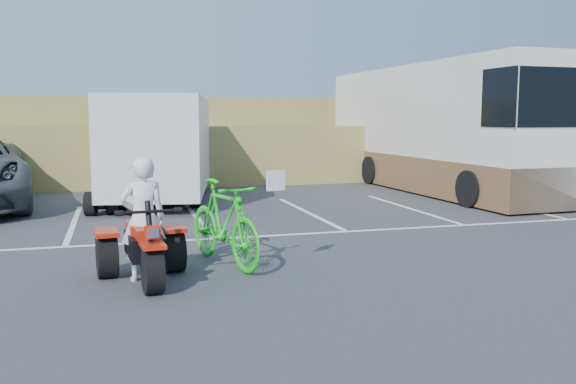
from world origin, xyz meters
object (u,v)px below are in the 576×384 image
object	(u,v)px
quad_atv_green	(117,212)
quad_atv_blue	(129,210)
green_dirt_bike	(224,223)
rider	(143,219)
red_trike_atv	(146,282)
rv_motorhome	(438,138)
cargo_trailer	(161,145)

from	to	relation	value
quad_atv_green	quad_atv_blue	bearing A→B (deg)	49.56
green_dirt_bike	rider	bearing A→B (deg)	-172.55
red_trike_atv	quad_atv_green	world-z (taller)	red_trike_atv
red_trike_atv	rv_motorhome	world-z (taller)	rv_motorhome
rider	green_dirt_bike	xyz separation A→B (m)	(1.25, 0.57, -0.21)
rider	cargo_trailer	size ratio (longest dim) A/B	0.27
green_dirt_bike	quad_atv_green	world-z (taller)	green_dirt_bike
green_dirt_bike	quad_atv_blue	xyz separation A→B (m)	(-1.32, 6.34, -0.67)
red_trike_atv	rv_motorhome	distance (m)	13.16
rv_motorhome	quad_atv_green	distance (m)	10.30
red_trike_atv	green_dirt_bike	size ratio (longest dim) A/B	0.77
cargo_trailer	rider	bearing A→B (deg)	-85.19
cargo_trailer	rv_motorhome	xyz separation A→B (m)	(8.71, 0.17, 0.12)
rider	quad_atv_blue	world-z (taller)	rider
rider	quad_atv_blue	distance (m)	6.97
rv_motorhome	quad_atv_green	bearing A→B (deg)	-170.33
cargo_trailer	rv_motorhome	size ratio (longest dim) A/B	0.60
red_trike_atv	green_dirt_bike	bearing A→B (deg)	24.78
rider	red_trike_atv	bearing A→B (deg)	90.00
green_dirt_bike	cargo_trailer	distance (m)	8.04
rider	cargo_trailer	bearing A→B (deg)	-101.46
red_trike_atv	quad_atv_blue	world-z (taller)	red_trike_atv
quad_atv_blue	green_dirt_bike	bearing A→B (deg)	-86.00
rider	green_dirt_bike	world-z (taller)	rider
green_dirt_bike	quad_atv_green	bearing A→B (deg)	87.56
rider	quad_atv_blue	xyz separation A→B (m)	(-0.07, 6.92, -0.88)
rider	rv_motorhome	distance (m)	12.99
red_trike_atv	green_dirt_bike	xyz separation A→B (m)	(1.24, 0.72, 0.67)
red_trike_atv	quad_atv_blue	distance (m)	7.07
cargo_trailer	green_dirt_bike	bearing A→B (deg)	-76.67
green_dirt_bike	cargo_trailer	world-z (taller)	cargo_trailer
quad_atv_blue	red_trike_atv	bearing A→B (deg)	-97.07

